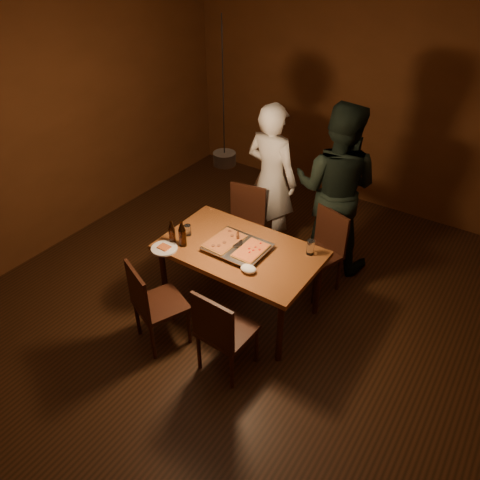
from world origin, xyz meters
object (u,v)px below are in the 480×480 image
Objects in this scene: chair_near_left at (151,299)px; pendant_lamp at (224,157)px; chair_far_right at (323,244)px; beer_bottle_b at (182,234)px; chair_near_right at (221,327)px; beer_bottle_a at (172,232)px; chair_far_left at (244,218)px; diner_dark at (335,188)px; pizza_tray at (238,248)px; dining_table at (240,255)px; diner_white at (271,179)px; plate_slice at (164,248)px.

chair_near_left is 0.50× the size of pendant_lamp.
pendant_lamp is at bearing 81.56° from chair_near_left.
beer_bottle_b is (-0.98, -1.05, 0.35)m from chair_far_right.
chair_near_right is at bearing 102.40° from chair_far_right.
beer_bottle_a is at bearing 154.47° from chair_near_right.
chair_far_right and chair_near_right have the same top height.
chair_far_left is 0.44× the size of pendant_lamp.
chair_far_right is 0.62m from diner_dark.
diner_dark is (0.77, 2.08, 0.40)m from chair_near_left.
beer_bottle_a is 1.81m from diner_dark.
pendant_lamp reaches higher than chair_far_left.
beer_bottle_a is at bearing 132.99° from chair_near_left.
beer_bottle_b is at bearing 150.37° from chair_near_right.
chair_near_left is 2.35× the size of beer_bottle_a.
beer_bottle_a is at bearing 48.80° from diner_dark.
pizza_tray is at bearing 116.70° from chair_near_right.
chair_far_left is 1.09m from beer_bottle_a.
dining_table is 1.33m from diner_dark.
diner_white is at bearing 107.11° from dining_table.
chair_far_left is at bearing 21.13° from chair_far_right.
chair_near_left is 2.21× the size of plate_slice.
diner_white reaches higher than chair_far_right.
diner_white is at bearing 81.55° from plate_slice.
beer_bottle_b is (-0.47, -0.23, 0.11)m from pizza_tray.
plate_slice is (-0.91, 0.35, 0.22)m from chair_near_right.
chair_near_right is 2.06× the size of beer_bottle_a.
plate_slice is (-0.11, -0.15, -0.12)m from beer_bottle_b.
pendant_lamp is at bearing -92.46° from pizza_tray.
chair_far_right is 1.10× the size of chair_near_right.
chair_far_left is 2.08× the size of beer_bottle_a.
pizza_tray is 0.64m from beer_bottle_a.
beer_bottle_b reaches higher than plate_slice.
chair_far_right is 0.99m from diner_white.
pendant_lamp is (0.47, 0.06, 0.88)m from beer_bottle_b.
dining_table is 3.09× the size of chair_near_right.
chair_far_left is at bearing 114.83° from pendant_lamp.
chair_near_left is 0.29× the size of diner_dark.
chair_far_left is at bearing 83.45° from plate_slice.
beer_bottle_b is at bearing 89.42° from diner_white.
diner_dark reaches higher than dining_table.
diner_dark is (0.85, 1.51, 0.06)m from beer_bottle_b.
chair_near_right is 1.09m from beer_bottle_a.
beer_bottle_b is (-0.02, -1.01, 0.35)m from chair_far_left.
pizza_tray is (0.39, 0.80, 0.24)m from chair_near_left.
chair_far_right is (0.50, 0.79, -0.14)m from dining_table.
beer_bottle_b is (-0.80, 0.50, 0.35)m from chair_near_right.
plate_slice is at bearing -86.30° from beer_bottle_a.
dining_table is 2.73× the size of pizza_tray.
beer_bottle_b is at bearing 51.81° from diner_dark.
plate_slice is at bearing -126.85° from beer_bottle_b.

